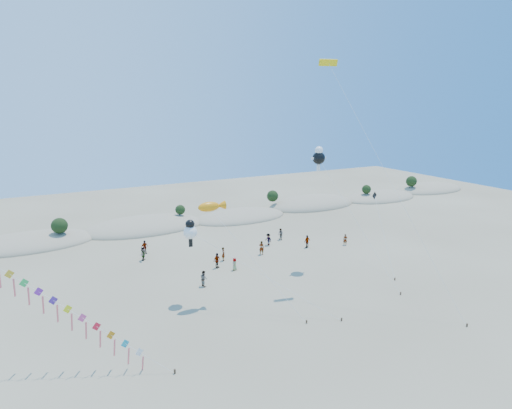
{
  "coord_description": "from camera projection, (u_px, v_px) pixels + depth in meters",
  "views": [
    {
      "loc": [
        -14.09,
        -19.79,
        19.09
      ],
      "look_at": [
        3.5,
        14.0,
        10.02
      ],
      "focal_mm": 30.0,
      "sensor_mm": 36.0,
      "label": 1
    }
  ],
  "objects": [
    {
      "name": "ground",
      "position": [
        308.0,
        404.0,
        27.83
      ],
      "size": [
        160.0,
        160.0,
        0.0
      ],
      "primitive_type": "plane",
      "color": "#7C7055",
      "rests_on": "ground"
    },
    {
      "name": "parafoil_kite",
      "position": [
        332.0,
        70.0,
        43.24
      ],
      "size": [
        5.55,
        15.97,
        23.44
      ],
      "color": "#3F2D1E",
      "rests_on": "ground"
    },
    {
      "name": "dark_kite",
      "position": [
        379.0,
        216.0,
        51.31
      ],
      "size": [
        3.39,
        7.24,
        8.46
      ],
      "color": "#3F2D1E",
      "rests_on": "ground"
    },
    {
      "name": "fish_kite",
      "position": [
        212.0,
        207.0,
        40.55
      ],
      "size": [
        6.9,
        8.88,
        10.0
      ],
      "color": "#3F2D1E",
      "rests_on": "ground"
    },
    {
      "name": "beachgoers",
      "position": [
        230.0,
        250.0,
        54.27
      ],
      "size": [
        26.96,
        13.88,
        1.83
      ],
      "color": "slate",
      "rests_on": "ground"
    },
    {
      "name": "cartoon_kite_high",
      "position": [
        319.0,
        157.0,
        49.35
      ],
      "size": [
        3.56,
        12.23,
        14.24
      ],
      "color": "#3F2D1E",
      "rests_on": "ground"
    },
    {
      "name": "dune_ridge",
      "position": [
        151.0,
        227.0,
        67.23
      ],
      "size": [
        145.3,
        11.49,
        5.57
      ],
      "color": "gray",
      "rests_on": "ground"
    },
    {
      "name": "cartoon_kite_low",
      "position": [
        191.0,
        231.0,
        41.14
      ],
      "size": [
        11.09,
        11.2,
        8.21
      ],
      "color": "#3F2D1E",
      "rests_on": "ground"
    }
  ]
}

